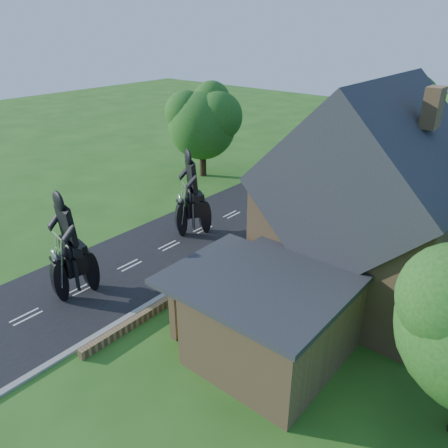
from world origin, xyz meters
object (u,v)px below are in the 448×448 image
Objects in this scene: garden_wall at (246,253)px; motorcycle_lead at (76,280)px; annex at (271,317)px; house at (367,208)px; motorcycle_follow at (193,221)px.

garden_wall is 9.36m from motorcycle_lead.
house is at bearing 84.76° from annex.
annex is 3.98× the size of motorcycle_follow.
garden_wall is 4.39m from motorcycle_follow.
garden_wall is 12.45× the size of motorcycle_lead.
garden_wall is at bearing 133.84° from annex.
annex is at bearing -95.24° from house.
house is 7.30m from annex.
annex is 10.03m from motorcycle_lead.
house is at bearing -126.41° from motorcycle_lead.
motorcycle_follow is (-10.54, -0.81, -3.52)m from house.
house is at bearing -144.11° from motorcycle_follow.
annex is 11.62m from motorcycle_follow.
motorcycle_follow is at bearing -175.62° from house.
house reaches higher than motorcycle_lead.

